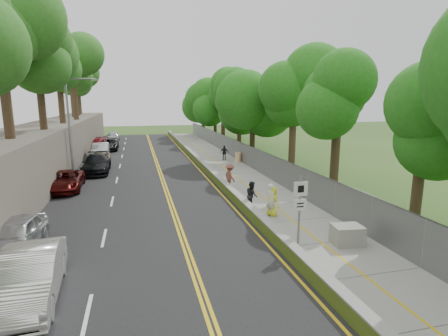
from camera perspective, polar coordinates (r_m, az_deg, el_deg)
name	(u,v)px	position (r m, az deg, el deg)	size (l,w,h in m)	color
ground	(253,225)	(18.06, 4.71, -9.26)	(140.00, 140.00, 0.00)	#33511E
road	(140,172)	(31.63, -13.58, -0.57)	(11.20, 66.00, 0.04)	black
sidewalk	(227,167)	(32.64, 0.50, 0.12)	(4.20, 66.00, 0.05)	gray
jersey_barrier	(203,166)	(32.10, -3.48, 0.41)	(0.42, 66.00, 0.60)	#B1EF33
rock_embankment	(37,153)	(32.29, -28.27, 2.21)	(5.00, 66.00, 4.00)	#595147
chainlink_fence	(249,156)	(33.05, 4.03, 1.95)	(0.04, 66.00, 2.00)	slate
trees_embankment	(32,44)	(32.16, -28.83, 17.38)	(6.40, 66.00, 13.00)	#377C25
trees_fenceside	(274,91)	(33.44, 8.09, 12.30)	(7.00, 66.00, 14.00)	#297B1C
streetlight	(72,120)	(30.45, -23.60, 7.15)	(2.52, 0.22, 8.00)	gray
signpost	(300,203)	(15.19, 12.29, -5.67)	(0.62, 0.09, 3.10)	gray
construction_barrel	(238,157)	(35.21, 2.30, 1.77)	(0.59, 0.59, 0.97)	orange
concrete_block	(347,235)	(16.42, 19.47, -10.25)	(1.27, 0.96, 0.85)	gray
car_0	(17,235)	(17.21, -30.77, -9.34)	(1.62, 4.03, 1.37)	#B9B8BD
car_1	(29,277)	(12.99, -29.18, -15.23)	(1.67, 4.80, 1.58)	white
car_2	(65,181)	(26.71, -24.52, -1.92)	(2.21, 4.79, 1.33)	#4C0D0D
car_3	(96,164)	(32.01, -20.11, 0.65)	(2.18, 5.37, 1.56)	black
car_4	(100,158)	(35.32, -19.56, 1.51)	(1.68, 4.17, 1.42)	gray
car_5	(101,151)	(39.86, -19.51, 2.68)	(1.69, 4.84, 1.60)	#A8A9AE
car_6	(108,144)	(45.84, -18.37, 3.67)	(2.32, 5.03, 1.40)	black
car_7	(99,144)	(47.40, -19.67, 3.79)	(1.89, 4.66, 1.35)	#9F282E
car_8	(113,136)	(55.73, -17.67, 4.99)	(1.73, 4.29, 1.46)	silver
painter_0	(272,201)	(19.16, 7.91, -5.38)	(0.80, 0.52, 1.63)	#F5F825
painter_1	(271,200)	(19.10, 7.65, -5.15)	(0.66, 0.43, 1.81)	white
painter_2	(252,195)	(20.19, 4.57, -4.45)	(0.79, 0.62, 1.63)	black
painter_3	(230,176)	(24.67, 0.99, -1.35)	(1.15, 0.66, 1.78)	brown
person_far	(224,153)	(36.30, 0.07, 2.51)	(0.90, 0.37, 1.53)	black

